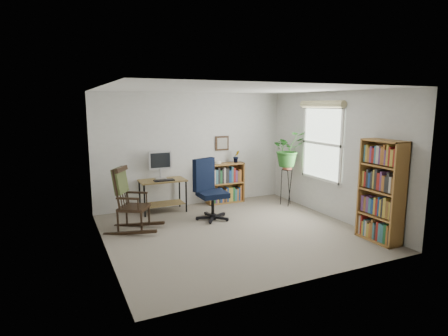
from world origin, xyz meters
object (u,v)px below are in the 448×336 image
desk (163,196)px  low_bookshelf (225,183)px  rocking_chair (134,199)px  office_chair (213,189)px  tall_bookshelf (381,191)px

desk → low_bookshelf: bearing=4.7°
desk → rocking_chair: 1.22m
desk → office_chair: bearing=-51.8°
desk → office_chair: 1.18m
desk → rocking_chair: size_ratio=0.81×
rocking_chair → low_bookshelf: bearing=-33.0°
office_chair → rocking_chair: (-1.48, -0.02, -0.02)m
rocking_chair → tall_bookshelf: size_ratio=0.70×
rocking_chair → tall_bookshelf: (3.45, -2.12, 0.24)m
office_chair → tall_bookshelf: (1.97, -2.14, 0.23)m
rocking_chair → office_chair: bearing=-57.4°
rocking_chair → tall_bookshelf: tall_bookshelf is taller
rocking_chair → low_bookshelf: 2.45m
rocking_chair → low_bookshelf: size_ratio=1.28×
tall_bookshelf → low_bookshelf: bearing=111.3°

